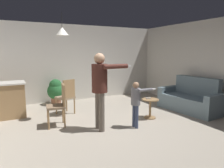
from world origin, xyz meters
The scene contains 13 objects.
ground centered at (0.00, 0.00, 0.00)m, with size 7.68×7.68×0.00m, color #9E9384.
wall_back centered at (0.00, 3.20, 1.35)m, with size 6.40×0.10×2.70m, color beige.
wall_right centered at (3.20, 0.00, 1.35)m, with size 0.10×6.40×2.70m, color beige.
couch_floral centered at (2.61, 0.20, 0.33)m, with size 1.03×1.88×1.00m.
kitchen_counter centered at (-2.45, 1.95, 0.48)m, with size 1.26×0.66×0.95m.
side_table_by_couch centered at (1.09, 0.17, 0.33)m, with size 0.44×0.44×0.52m.
person_adult centered at (-0.42, -0.01, 1.07)m, with size 0.86×0.50×1.73m.
person_child centered at (0.37, -0.24, 0.67)m, with size 0.57×0.31×1.08m.
dining_chair_by_counter centered at (-1.19, 0.68, 0.55)m, with size 0.47×0.47×1.00m.
dining_chair_near_wall centered at (-0.79, 1.50, 0.55)m, with size 0.55×0.55×1.00m.
potted_plant_corner centered at (-0.83, 2.78, 0.47)m, with size 0.56×0.56×0.86m.
spare_remote_on_table centered at (1.05, 0.20, 0.54)m, with size 0.04×0.13×0.04m, color white.
ceiling_light_pendant centered at (-0.96, 1.08, 2.25)m, with size 0.32×0.32×0.55m.
Camera 1 is at (-2.22, -4.13, 1.76)m, focal length 33.23 mm.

